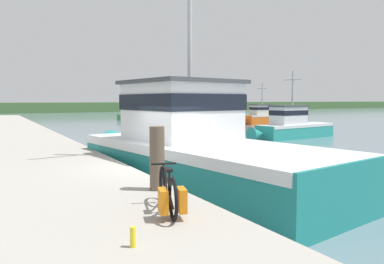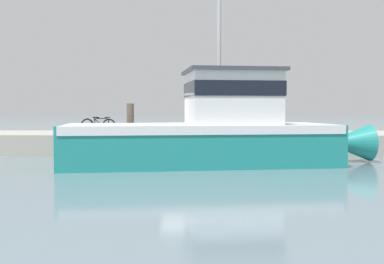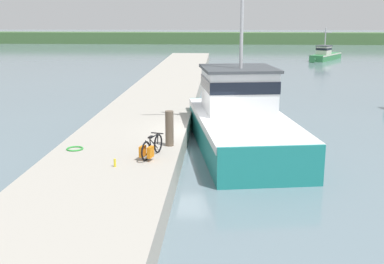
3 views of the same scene
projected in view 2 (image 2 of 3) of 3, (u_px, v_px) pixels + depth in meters
ground_plane at (194, 160)px, 18.37m from camera, size 320.00×320.00×0.00m
dock_pier at (195, 143)px, 21.33m from camera, size 4.45×80.00×0.89m
fishing_boat_main at (213, 129)px, 16.80m from camera, size 4.98×11.24×9.85m
bicycle_touring at (95, 126)px, 20.05m from camera, size 0.70×1.60×0.72m
mooring_post at (130, 119)px, 19.53m from camera, size 0.30×0.30×1.27m
hose_coil at (126, 131)px, 22.84m from camera, size 0.59×0.59×0.05m
water_bottle_by_bike at (77, 130)px, 21.04m from camera, size 0.07×0.07×0.25m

